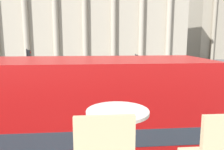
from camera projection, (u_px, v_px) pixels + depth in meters
name	position (u px, v px, depth m)	size (l,w,h in m)	color
double_decker_bus	(7.00, 128.00, 6.20)	(11.41, 2.71, 4.37)	black
cafe_dining_table	(118.00, 130.00, 2.09)	(0.60, 0.60, 0.73)	#2D2D30
plaza_building_left	(86.00, 16.00, 43.53)	(36.48, 16.15, 19.12)	#B2A893
traffic_light_near	(1.00, 86.00, 11.34)	(0.42, 0.24, 3.83)	black
traffic_light_mid	(28.00, 65.00, 19.45)	(0.42, 0.24, 4.08)	black
traffic_light_far	(136.00, 63.00, 25.63)	(0.42, 0.24, 3.21)	black
pedestrian_blue	(30.00, 88.00, 18.09)	(0.32, 0.32, 1.62)	#282B33
pedestrian_yellow	(109.00, 81.00, 21.06)	(0.32, 0.32, 1.60)	#282B33
pedestrian_olive	(86.00, 69.00, 29.87)	(0.32, 0.32, 1.63)	#282B33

